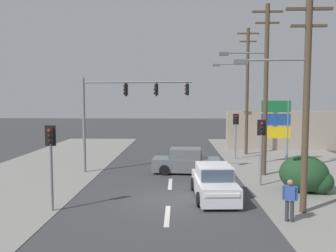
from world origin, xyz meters
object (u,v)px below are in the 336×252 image
object	(u,v)px
utility_pole_midground_right	(264,85)
traffic_signal_mast	(121,104)
pedestal_signal_left_kerb	(51,153)
shopping_plaza_sign	(276,122)
sedan_oncoming_near	(214,183)
pedestrian_at_kerb	(290,198)
utility_pole_foreground_right	(303,99)
utility_pole_background_right	(246,88)
sedan_oncoming_mid	(186,162)
pedestal_signal_far_median	(236,128)
pedestal_signal_right_kerb	(261,141)

from	to	relation	value
utility_pole_midground_right	traffic_signal_mast	xyz separation A→B (m)	(-8.72, 0.44, -1.15)
pedestal_signal_left_kerb	shopping_plaza_sign	size ratio (longest dim) A/B	0.77
sedan_oncoming_near	pedestrian_at_kerb	bearing A→B (deg)	-50.98
pedestal_signal_left_kerb	traffic_signal_mast	bearing A→B (deg)	77.40
utility_pole_midground_right	pedestrian_at_kerb	size ratio (longest dim) A/B	6.30
utility_pole_foreground_right	utility_pole_background_right	size ratio (longest dim) A/B	0.81
pedestal_signal_left_kerb	pedestrian_at_kerb	xyz separation A→B (m)	(9.38, -0.95, -1.49)
traffic_signal_mast	sedan_oncoming_near	world-z (taller)	traffic_signal_mast
sedan_oncoming_near	pedestrian_at_kerb	world-z (taller)	pedestrian_at_kerb
traffic_signal_mast	pedestrian_at_kerb	xyz separation A→B (m)	(7.76, -8.23, -3.43)
sedan_oncoming_near	sedan_oncoming_mid	xyz separation A→B (m)	(-1.17, 5.30, 0.00)
utility_pole_foreground_right	utility_pole_midground_right	distance (m)	6.78
utility_pole_midground_right	pedestal_signal_far_median	distance (m)	6.35
pedestal_signal_left_kerb	sedan_oncoming_mid	size ratio (longest dim) A/B	0.82
sedan_oncoming_mid	pedestrian_at_kerb	distance (m)	9.14
utility_pole_foreground_right	pedestal_signal_right_kerb	size ratio (longest dim) A/B	2.41
sedan_oncoming_mid	shopping_plaza_sign	bearing A→B (deg)	28.09
utility_pole_foreground_right	traffic_signal_mast	xyz separation A→B (m)	(-8.52, 7.15, -0.29)
utility_pole_midground_right	utility_pole_foreground_right	bearing A→B (deg)	-91.72
pedestal_signal_right_kerb	pedestal_signal_left_kerb	world-z (taller)	same
shopping_plaza_sign	pedestrian_at_kerb	distance (m)	12.44
traffic_signal_mast	utility_pole_background_right	bearing A→B (deg)	38.64
pedestal_signal_far_median	pedestal_signal_left_kerb	bearing A→B (deg)	-128.11
pedestal_signal_left_kerb	utility_pole_midground_right	bearing A→B (deg)	33.47
pedestal_signal_right_kerb	pedestal_signal_far_median	distance (m)	8.02
traffic_signal_mast	sedan_oncoming_mid	xyz separation A→B (m)	(4.09, 0.14, -3.65)
utility_pole_midground_right	pedestrian_at_kerb	bearing A→B (deg)	-97.03
utility_pole_background_right	pedestal_signal_far_median	xyz separation A→B (m)	(-1.18, -2.31, -3.24)
sedan_oncoming_near	utility_pole_background_right	bearing A→B (deg)	72.40
pedestal_signal_far_median	pedestrian_at_kerb	distance (m)	13.40
utility_pole_midground_right	sedan_oncoming_mid	xyz separation A→B (m)	(-4.63, 0.58, -4.80)
utility_pole_foreground_right	shopping_plaza_sign	distance (m)	11.17
utility_pole_midground_right	pedestal_signal_right_kerb	xyz separation A→B (m)	(-0.72, -2.51, -3.08)
utility_pole_midground_right	pedestal_signal_far_median	world-z (taller)	utility_pole_midground_right
utility_pole_foreground_right	pedestal_signal_right_kerb	bearing A→B (deg)	97.04
utility_pole_foreground_right	pedestal_signal_right_kerb	xyz separation A→B (m)	(-0.52, 4.21, -2.22)
utility_pole_background_right	pedestrian_at_kerb	size ratio (longest dim) A/B	6.48
pedestrian_at_kerb	utility_pole_background_right	bearing A→B (deg)	84.56
utility_pole_midground_right	utility_pole_background_right	size ratio (longest dim) A/B	0.97
utility_pole_foreground_right	utility_pole_midground_right	world-z (taller)	utility_pole_midground_right
utility_pole_midground_right	sedan_oncoming_near	world-z (taller)	utility_pole_midground_right
utility_pole_background_right	pedestrian_at_kerb	xyz separation A→B (m)	(-1.49, -15.62, -4.73)
utility_pole_midground_right	pedestal_signal_right_kerb	distance (m)	4.04
sedan_oncoming_near	pedestrian_at_kerb	xyz separation A→B (m)	(2.49, -3.08, 0.22)
utility_pole_background_right	pedestal_signal_far_median	size ratio (longest dim) A/B	2.97
utility_pole_midground_right	traffic_signal_mast	distance (m)	8.80
utility_pole_midground_right	pedestrian_at_kerb	distance (m)	9.09
utility_pole_foreground_right	utility_pole_midground_right	bearing A→B (deg)	88.28
sedan_oncoming_near	sedan_oncoming_mid	distance (m)	5.42
traffic_signal_mast	sedan_oncoming_mid	world-z (taller)	traffic_signal_mast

